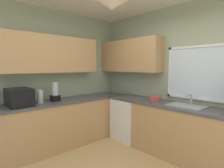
% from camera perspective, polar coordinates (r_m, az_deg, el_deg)
% --- Properties ---
extents(room_shell, '(4.06, 3.66, 2.76)m').
position_cam_1_polar(room_shell, '(3.16, -3.11, 11.31)').
color(room_shell, '#9EAD8E').
rests_on(room_shell, ground_plane).
extents(counter_run_left, '(0.65, 3.27, 0.91)m').
position_cam_1_polar(counter_run_left, '(3.73, -17.94, -12.08)').
color(counter_run_left, tan).
rests_on(counter_run_left, ground_plane).
extents(counter_run_back, '(3.15, 0.65, 0.91)m').
position_cam_1_polar(counter_run_back, '(3.40, 21.55, -13.92)').
color(counter_run_back, tan).
rests_on(counter_run_back, ground_plane).
extents(dishwasher, '(0.60, 0.60, 0.87)m').
position_cam_1_polar(dishwasher, '(4.04, 5.45, -10.83)').
color(dishwasher, white).
rests_on(dishwasher, ground_plane).
extents(microwave, '(0.48, 0.36, 0.29)m').
position_cam_1_polar(microwave, '(3.41, -27.03, -3.70)').
color(microwave, black).
rests_on(microwave, counter_run_left).
extents(kettle, '(0.11, 0.11, 0.24)m').
position_cam_1_polar(kettle, '(3.49, -21.61, -3.66)').
color(kettle, '#B7B7BC').
rests_on(kettle, counter_run_left).
extents(sink_assembly, '(0.57, 0.40, 0.19)m').
position_cam_1_polar(sink_assembly, '(3.28, 22.31, -6.23)').
color(sink_assembly, '#9EA0A5').
rests_on(sink_assembly, counter_run_back).
extents(bowl, '(0.22, 0.22, 0.09)m').
position_cam_1_polar(bowl, '(3.57, 13.25, -4.48)').
color(bowl, '#B74C42').
rests_on(bowl, counter_run_back).
extents(blender_appliance, '(0.15, 0.15, 0.36)m').
position_cam_1_polar(blender_appliance, '(3.62, -17.38, -2.57)').
color(blender_appliance, black).
rests_on(blender_appliance, counter_run_left).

